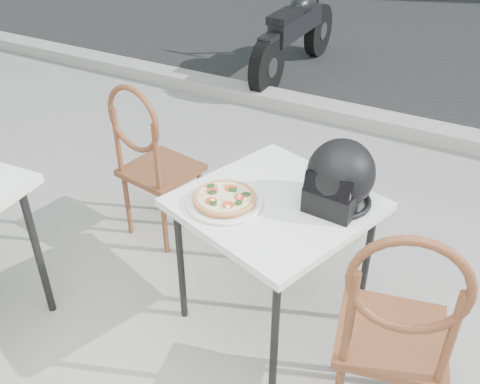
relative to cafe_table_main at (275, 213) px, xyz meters
The scene contains 8 objects.
curb 2.53m from the cafe_table_main, 83.13° to the left, with size 30.00×0.25×0.12m, color #9B9791.
cafe_table_main is the anchor object (origin of this frame).
plate 0.24m from the cafe_table_main, 145.85° to the right, with size 0.46×0.46×0.02m.
pizza 0.25m from the cafe_table_main, 145.90° to the right, with size 0.34×0.34×0.04m.
helmet 0.34m from the cafe_table_main, 23.96° to the left, with size 0.32×0.33×0.31m.
cafe_chair_main 0.75m from the cafe_table_main, 27.81° to the right, with size 0.50×0.50×1.09m.
cafe_chair_side 0.97m from the cafe_table_main, 162.87° to the left, with size 0.45×0.45×1.03m.
motorcycle 3.56m from the cafe_table_main, 111.98° to the left, with size 0.50×1.92×0.95m.
Camera 1 is at (0.52, -1.25, 2.08)m, focal length 40.00 mm.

